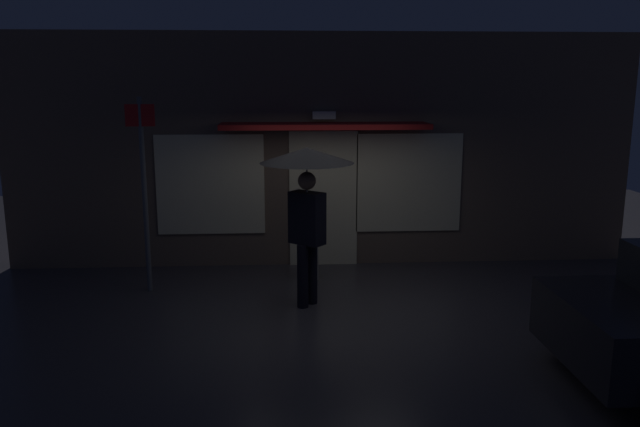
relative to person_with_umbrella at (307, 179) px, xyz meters
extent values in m
plane|color=#38353A|center=(0.34, -0.25, -1.73)|extent=(18.00, 18.00, 0.00)
cube|color=brown|center=(0.34, 2.10, 0.14)|extent=(10.13, 0.30, 3.73)
cube|color=beige|center=(0.34, 1.93, -0.63)|extent=(1.10, 0.04, 2.20)
cube|color=beige|center=(-1.47, 1.93, -0.38)|extent=(1.72, 0.04, 1.60)
cube|color=beige|center=(1.74, 1.93, -0.38)|extent=(1.72, 0.04, 1.60)
cube|color=white|center=(0.34, 1.85, 0.72)|extent=(0.36, 0.16, 0.12)
cube|color=maroon|center=(0.34, 1.60, 0.57)|extent=(3.20, 0.70, 0.08)
cylinder|color=black|center=(0.06, 0.08, -1.30)|extent=(0.15, 0.15, 0.86)
cylinder|color=black|center=(-0.06, -0.08, -1.30)|extent=(0.15, 0.15, 0.86)
cube|color=black|center=(0.00, 0.00, -0.53)|extent=(0.51, 0.48, 0.69)
cube|color=silver|center=(-0.08, 0.10, -0.53)|extent=(0.12, 0.11, 0.56)
cube|color=#B28C19|center=(-0.08, 0.10, -0.55)|extent=(0.05, 0.05, 0.44)
sphere|color=tan|center=(0.00, 0.00, -0.03)|extent=(0.24, 0.24, 0.24)
cylinder|color=slate|center=(0.00, 0.00, -0.04)|extent=(0.02, 0.02, 0.89)
cone|color=black|center=(0.00, 0.00, 0.30)|extent=(1.23, 1.23, 0.20)
cylinder|color=black|center=(3.03, -1.70, -1.41)|extent=(0.64, 0.22, 0.64)
cylinder|color=#595B60|center=(-2.25, 0.73, -0.35)|extent=(0.07, 0.07, 2.77)
cube|color=red|center=(-2.25, 0.71, 0.78)|extent=(0.40, 0.02, 0.30)
cylinder|color=#9E998E|center=(0.07, 1.15, -1.43)|extent=(0.29, 0.29, 0.61)
camera|label=1|loc=(-0.32, -8.17, 1.25)|focal=35.68mm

